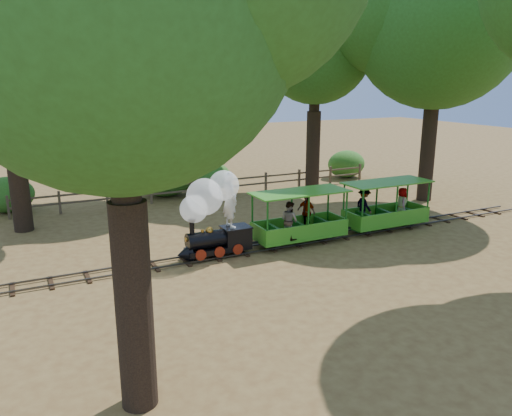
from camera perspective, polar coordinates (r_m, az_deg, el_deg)
name	(u,v)px	position (r m, az deg, el deg)	size (l,w,h in m)	color
ground	(294,244)	(17.72, 4.33, -4.13)	(90.00, 90.00, 0.00)	olive
track	(294,242)	(17.70, 4.34, -3.92)	(22.00, 1.00, 0.10)	#3F3D3A
locomotive	(212,208)	(16.05, -5.03, -0.02)	(2.51, 1.18, 2.88)	black
carriage_front	(299,222)	(17.54, 4.89, -1.55)	(3.44, 1.50, 1.79)	#3D9821
carriage_rear	(382,209)	(19.74, 14.25, -0.12)	(3.44, 1.41, 1.79)	#3D9821
oak_nw	(1,43)	(20.57, -27.17, 16.46)	(8.19, 7.21, 9.84)	#2D2116
oak_nc	(154,24)	(25.02, -11.54, 19.94)	(7.43, 6.54, 10.81)	#2D2116
oak_ne	(315,40)	(26.18, 6.74, 18.49)	(7.14, 6.28, 10.09)	#2D2116
oak_e	(437,13)	(24.96, 20.01, 20.19)	(9.53, 8.38, 11.89)	#2D2116
fence	(211,186)	(24.56, -5.11, 2.55)	(18.10, 0.10, 1.00)	brown
shrub_west	(7,195)	(24.25, -26.56, 1.37)	(2.25, 1.73, 1.56)	#2D6B1E
shrub_mid_w	(165,174)	(25.07, -10.33, 3.87)	(3.23, 2.48, 2.23)	#2D6B1E
shrub_mid_e	(210,177)	(25.85, -5.32, 3.58)	(2.22, 1.71, 1.54)	#2D6B1E
shrub_east	(346,164)	(29.93, 10.28, 4.97)	(2.30, 1.77, 1.60)	#2D6B1E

